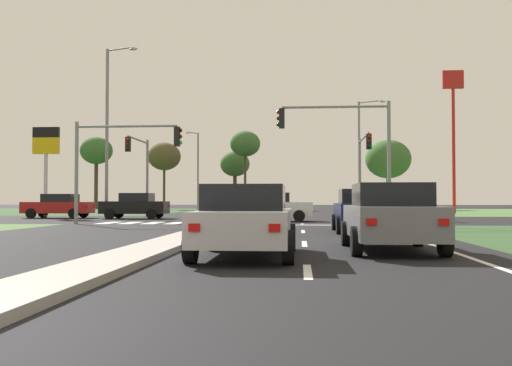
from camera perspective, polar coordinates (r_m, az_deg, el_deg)
ground_plane at (r=34.30m, az=-1.31°, el=-3.67°), size 200.00×200.00×0.00m
grass_verge_far_left at (r=65.35m, az=-21.90°, el=-2.59°), size 35.00×35.00×0.01m
median_island_near at (r=15.53m, az=-8.25°, el=-5.81°), size 1.20×22.00×0.14m
median_island_far at (r=59.22m, az=1.08°, el=-2.76°), size 1.20×36.00×0.14m
lane_dash_near at (r=9.65m, az=5.14°, el=-8.75°), size 0.14×2.00×0.01m
lane_dash_second at (r=15.63m, az=4.83°, el=-6.03°), size 0.14×2.00×0.01m
lane_dash_third at (r=21.61m, az=4.69°, el=-4.82°), size 0.14×2.00×0.01m
lane_dash_fourth at (r=27.61m, az=4.62°, el=-4.14°), size 0.14×2.00×0.01m
edge_line_right at (r=16.53m, az=16.56°, el=-5.73°), size 0.14×24.00×0.01m
stop_bar_near at (r=27.15m, az=5.26°, el=-4.18°), size 6.40×0.50×0.01m
crosswalk_bar_near at (r=30.54m, az=-14.35°, el=-3.85°), size 0.70×2.80×0.01m
crosswalk_bar_second at (r=30.20m, az=-12.28°, el=-3.89°), size 0.70×2.80×0.01m
crosswalk_bar_third at (r=29.89m, az=-10.16°, el=-3.93°), size 0.70×2.80×0.01m
crosswalk_bar_fourth at (r=29.62m, az=-8.00°, el=-3.96°), size 0.70×2.80×0.01m
crosswalk_bar_fifth at (r=29.40m, az=-5.81°, el=-3.98°), size 0.70×2.80×0.01m
crosswalk_bar_sixth at (r=29.22m, az=-3.58°, el=-4.00°), size 0.70×2.80×0.01m
crosswalk_bar_seventh at (r=29.08m, az=-1.33°, el=-4.01°), size 0.70×2.80×0.01m
car_white_near at (r=32.02m, az=1.86°, el=-2.36°), size 4.19×2.09×1.59m
car_beige_second at (r=57.08m, az=-1.47°, el=-2.09°), size 2.04×4.31×1.51m
car_black_third at (r=37.01m, az=-11.90°, el=-2.21°), size 4.14×2.04×1.61m
car_navy_fourth at (r=21.50m, az=10.50°, el=-2.68°), size 2.08×4.23×1.58m
car_red_fifth at (r=39.58m, az=-19.01°, el=-2.15°), size 4.40×1.95×1.57m
car_grey_sixth at (r=13.81m, az=13.17°, el=-3.26°), size 2.05×4.40×1.57m
car_silver_seventh at (r=12.05m, az=-0.99°, el=-3.70°), size 2.04×4.48×1.50m
traffic_signal_far_left at (r=40.47m, az=-11.41°, el=2.11°), size 0.32×5.06×5.53m
traffic_signal_near_left at (r=29.01m, az=-13.55°, el=3.02°), size 5.37×0.32×5.05m
traffic_signal_near_right at (r=27.76m, az=9.07°, el=4.33°), size 5.42×0.32×5.88m
traffic_signal_far_right at (r=38.92m, az=10.58°, el=2.30°), size 0.32×5.70×5.52m
street_lamp_second at (r=37.61m, az=-14.36°, el=5.63°), size 2.25×0.94×10.77m
street_lamp_third at (r=52.95m, az=10.40°, el=3.17°), size 2.35×1.40×10.12m
street_lamp_fourth at (r=69.11m, az=-5.88°, el=1.64°), size 1.30×2.01×9.25m
pedestrian_at_median at (r=47.86m, az=-0.03°, el=-1.60°), size 0.34×0.34×1.83m
fastfood_pole_sign at (r=53.78m, az=18.97°, el=6.87°), size 1.80×0.40×12.58m
fuel_price_totem at (r=40.99m, az=-20.11°, el=2.96°), size 1.80×0.24×6.06m
treeline_near at (r=76.52m, az=-15.55°, el=3.05°), size 4.12×4.12×9.26m
treeline_second at (r=70.18m, az=-9.09°, el=2.60°), size 3.96×3.96×8.11m
treeline_third at (r=73.25m, az=-2.10°, el=1.85°), size 3.76×3.76×7.36m
treeline_fourth at (r=68.84m, az=-1.08°, el=3.86°), size 3.62×3.62×9.43m
treeline_fifth at (r=72.15m, az=12.97°, el=2.31°), size 5.55×5.55×8.53m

